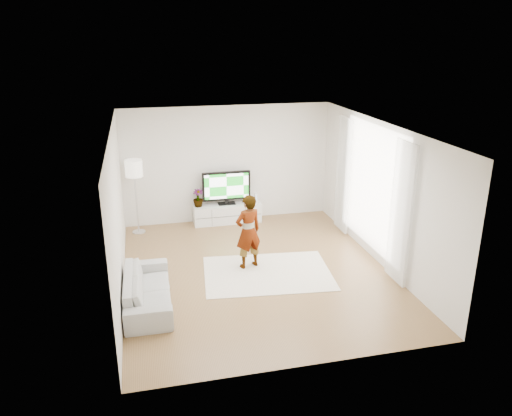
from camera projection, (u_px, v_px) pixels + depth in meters
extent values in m
plane|color=olive|center=(256.00, 271.00, 9.70)|extent=(6.00, 6.00, 0.00)
plane|color=white|center=(256.00, 128.00, 8.77)|extent=(6.00, 6.00, 0.00)
cube|color=silver|center=(117.00, 214.00, 8.69)|extent=(0.02, 6.00, 2.80)
cube|color=silver|center=(380.00, 194.00, 9.78)|extent=(0.02, 6.00, 2.80)
cube|color=silver|center=(228.00, 164.00, 11.99)|extent=(5.00, 0.02, 2.80)
cube|color=silver|center=(310.00, 276.00, 6.48)|extent=(5.00, 0.02, 2.80)
cube|color=white|center=(373.00, 187.00, 10.03)|extent=(0.01, 2.60, 2.50)
cube|color=white|center=(401.00, 213.00, 8.86)|extent=(0.04, 0.70, 2.60)
cube|color=white|center=(343.00, 175.00, 11.24)|extent=(0.04, 0.70, 2.60)
cube|color=silver|center=(227.00, 213.00, 12.14)|extent=(1.64, 0.46, 0.46)
cube|color=black|center=(229.00, 216.00, 11.93)|extent=(1.59, 0.00, 0.01)
cube|color=black|center=(212.00, 218.00, 11.84)|extent=(0.01, 0.00, 0.41)
cube|color=black|center=(246.00, 215.00, 12.02)|extent=(0.01, 0.00, 0.41)
cube|color=black|center=(227.00, 204.00, 12.09)|extent=(0.42, 0.23, 0.02)
cube|color=black|center=(227.00, 201.00, 12.08)|extent=(0.08, 0.05, 0.08)
cube|color=black|center=(226.00, 186.00, 11.94)|extent=(1.16, 0.06, 0.71)
cube|color=#168C1D|center=(227.00, 186.00, 11.91)|extent=(1.06, 0.01, 0.60)
cube|color=white|center=(256.00, 198.00, 12.19)|extent=(0.06, 0.17, 0.23)
cube|color=#4CB2FF|center=(257.00, 198.00, 12.10)|extent=(0.01, 0.00, 0.12)
imported|color=#3F7238|center=(198.00, 198.00, 11.85)|extent=(0.28, 0.28, 0.43)
cube|color=#EFE3CB|center=(267.00, 273.00, 9.62)|extent=(2.59, 1.98, 0.01)
imported|color=#334772|center=(248.00, 232.00, 9.64)|extent=(0.62, 0.50, 1.48)
imported|color=#A9A9A4|center=(148.00, 289.00, 8.44)|extent=(0.79, 1.95, 0.56)
cylinder|color=silver|center=(139.00, 232.00, 11.60)|extent=(0.30, 0.30, 0.02)
cylinder|color=silver|center=(137.00, 204.00, 11.37)|extent=(0.04, 0.04, 1.33)
cylinder|color=white|center=(134.00, 168.00, 11.09)|extent=(0.38, 0.38, 0.37)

